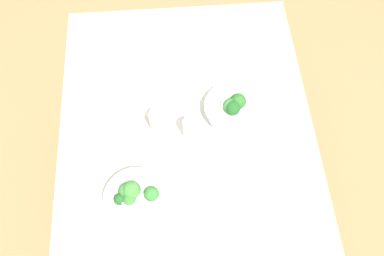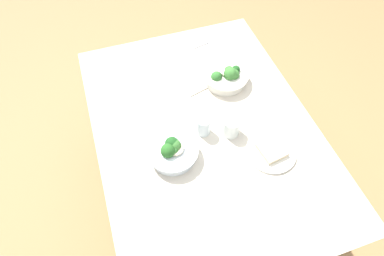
{
  "view_description": "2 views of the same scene",
  "coord_description": "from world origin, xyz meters",
  "px_view_note": "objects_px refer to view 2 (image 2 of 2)",
  "views": [
    {
      "loc": [
        -0.74,
        0.04,
        2.18
      ],
      "look_at": [
        0.04,
        -0.02,
        0.73
      ],
      "focal_mm": 39.78,
      "sensor_mm": 36.0,
      "label": 1
    },
    {
      "loc": [
        0.81,
        -0.33,
        1.94
      ],
      "look_at": [
        -0.01,
        -0.06,
        0.73
      ],
      "focal_mm": 30.49,
      "sensor_mm": 36.0,
      "label": 2
    }
  ],
  "objects_px": {
    "water_glass_center": "(231,126)",
    "bread_side_plate": "(271,151)",
    "broccoli_bowl_near": "(173,151)",
    "napkin_folded_upper": "(192,79)",
    "water_glass_side": "(203,126)",
    "fork_by_near_bowl": "(200,46)",
    "broccoli_bowl_far": "(226,77)",
    "fork_by_far_bowl": "(231,247)",
    "table_knife_left": "(201,201)"
  },
  "relations": [
    {
      "from": "fork_by_far_bowl",
      "to": "fork_by_near_bowl",
      "type": "xyz_separation_m",
      "value": [
        -1.08,
        0.26,
        0.0
      ]
    },
    {
      "from": "broccoli_bowl_near",
      "to": "table_knife_left",
      "type": "xyz_separation_m",
      "value": [
        0.23,
        0.05,
        -0.04
      ]
    },
    {
      "from": "fork_by_near_bowl",
      "to": "water_glass_side",
      "type": "bearing_deg",
      "value": 62.29
    },
    {
      "from": "bread_side_plate",
      "to": "water_glass_center",
      "type": "relative_size",
      "value": 2.4
    },
    {
      "from": "broccoli_bowl_far",
      "to": "napkin_folded_upper",
      "type": "height_order",
      "value": "broccoli_bowl_far"
    },
    {
      "from": "broccoli_bowl_near",
      "to": "water_glass_side",
      "type": "height_order",
      "value": "broccoli_bowl_near"
    },
    {
      "from": "napkin_folded_upper",
      "to": "fork_by_near_bowl",
      "type": "bearing_deg",
      "value": 152.42
    },
    {
      "from": "fork_by_near_bowl",
      "to": "napkin_folded_upper",
      "type": "relative_size",
      "value": 0.54
    },
    {
      "from": "fork_by_near_bowl",
      "to": "napkin_folded_upper",
      "type": "distance_m",
      "value": 0.26
    },
    {
      "from": "broccoli_bowl_far",
      "to": "broccoli_bowl_near",
      "type": "height_order",
      "value": "same"
    },
    {
      "from": "water_glass_center",
      "to": "bread_side_plate",
      "type": "bearing_deg",
      "value": 39.05
    },
    {
      "from": "bread_side_plate",
      "to": "fork_by_far_bowl",
      "type": "xyz_separation_m",
      "value": [
        0.32,
        -0.32,
        -0.01
      ]
    },
    {
      "from": "bread_side_plate",
      "to": "broccoli_bowl_near",
      "type": "bearing_deg",
      "value": -106.03
    },
    {
      "from": "water_glass_center",
      "to": "broccoli_bowl_far",
      "type": "bearing_deg",
      "value": 161.83
    },
    {
      "from": "broccoli_bowl_far",
      "to": "water_glass_side",
      "type": "distance_m",
      "value": 0.33
    },
    {
      "from": "water_glass_center",
      "to": "water_glass_side",
      "type": "relative_size",
      "value": 0.99
    },
    {
      "from": "water_glass_side",
      "to": "table_knife_left",
      "type": "xyz_separation_m",
      "value": [
        0.31,
        -0.12,
        -0.04
      ]
    },
    {
      "from": "table_knife_left",
      "to": "bread_side_plate",
      "type": "bearing_deg",
      "value": -61.98
    },
    {
      "from": "water_glass_center",
      "to": "napkin_folded_upper",
      "type": "bearing_deg",
      "value": -170.84
    },
    {
      "from": "fork_by_near_bowl",
      "to": "water_glass_center",
      "type": "bearing_deg",
      "value": 74.16
    },
    {
      "from": "broccoli_bowl_far",
      "to": "bread_side_plate",
      "type": "distance_m",
      "value": 0.46
    },
    {
      "from": "fork_by_near_bowl",
      "to": "table_knife_left",
      "type": "xyz_separation_m",
      "value": [
        0.87,
        -0.3,
        -0.0
      ]
    },
    {
      "from": "bread_side_plate",
      "to": "water_glass_side",
      "type": "xyz_separation_m",
      "value": [
        -0.2,
        -0.24,
        0.04
      ]
    },
    {
      "from": "bread_side_plate",
      "to": "fork_by_far_bowl",
      "type": "height_order",
      "value": "bread_side_plate"
    },
    {
      "from": "broccoli_bowl_far",
      "to": "fork_by_near_bowl",
      "type": "relative_size",
      "value": 2.25
    },
    {
      "from": "fork_by_near_bowl",
      "to": "table_knife_left",
      "type": "distance_m",
      "value": 0.92
    },
    {
      "from": "broccoli_bowl_near",
      "to": "fork_by_far_bowl",
      "type": "height_order",
      "value": "broccoli_bowl_near"
    },
    {
      "from": "table_knife_left",
      "to": "napkin_folded_upper",
      "type": "bearing_deg",
      "value": -5.0
    },
    {
      "from": "bread_side_plate",
      "to": "napkin_folded_upper",
      "type": "relative_size",
      "value": 1.15
    },
    {
      "from": "bread_side_plate",
      "to": "table_knife_left",
      "type": "height_order",
      "value": "bread_side_plate"
    },
    {
      "from": "water_glass_side",
      "to": "broccoli_bowl_near",
      "type": "bearing_deg",
      "value": -64.12
    },
    {
      "from": "water_glass_center",
      "to": "napkin_folded_upper",
      "type": "height_order",
      "value": "water_glass_center"
    },
    {
      "from": "broccoli_bowl_far",
      "to": "water_glass_center",
      "type": "xyz_separation_m",
      "value": [
        0.3,
        -0.1,
        0.01
      ]
    },
    {
      "from": "bread_side_plate",
      "to": "water_glass_side",
      "type": "height_order",
      "value": "water_glass_side"
    },
    {
      "from": "water_glass_side",
      "to": "table_knife_left",
      "type": "bearing_deg",
      "value": -20.7
    },
    {
      "from": "water_glass_center",
      "to": "fork_by_near_bowl",
      "type": "height_order",
      "value": "water_glass_center"
    },
    {
      "from": "water_glass_side",
      "to": "water_glass_center",
      "type": "bearing_deg",
      "value": 69.88
    },
    {
      "from": "broccoli_bowl_far",
      "to": "water_glass_side",
      "type": "xyz_separation_m",
      "value": [
        0.26,
        -0.22,
        0.01
      ]
    },
    {
      "from": "water_glass_center",
      "to": "fork_by_near_bowl",
      "type": "bearing_deg",
      "value": 174.17
    },
    {
      "from": "water_glass_center",
      "to": "table_knife_left",
      "type": "bearing_deg",
      "value": -40.93
    },
    {
      "from": "fork_by_far_bowl",
      "to": "napkin_folded_upper",
      "type": "distance_m",
      "value": 0.85
    },
    {
      "from": "broccoli_bowl_near",
      "to": "napkin_folded_upper",
      "type": "bearing_deg",
      "value": 151.19
    },
    {
      "from": "water_glass_side",
      "to": "fork_by_near_bowl",
      "type": "bearing_deg",
      "value": 162.3
    },
    {
      "from": "broccoli_bowl_near",
      "to": "table_knife_left",
      "type": "relative_size",
      "value": 1.04
    },
    {
      "from": "fork_by_near_bowl",
      "to": "table_knife_left",
      "type": "height_order",
      "value": "same"
    },
    {
      "from": "bread_side_plate",
      "to": "table_knife_left",
      "type": "relative_size",
      "value": 1.04
    },
    {
      "from": "fork_by_far_bowl",
      "to": "water_glass_center",
      "type": "bearing_deg",
      "value": -49.1
    },
    {
      "from": "broccoli_bowl_near",
      "to": "water_glass_side",
      "type": "relative_size",
      "value": 2.37
    },
    {
      "from": "water_glass_side",
      "to": "fork_by_near_bowl",
      "type": "height_order",
      "value": "water_glass_side"
    },
    {
      "from": "broccoli_bowl_far",
      "to": "bread_side_plate",
      "type": "bearing_deg",
      "value": 3.6
    }
  ]
}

